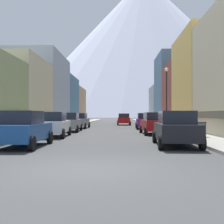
# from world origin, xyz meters

# --- Properties ---
(ground_plane) EXTENTS (400.00, 400.00, 0.00)m
(ground_plane) POSITION_xyz_m (0.00, 0.00, 0.00)
(ground_plane) COLOR #3D3D3D
(sidewalk_left) EXTENTS (2.50, 100.00, 0.15)m
(sidewalk_left) POSITION_xyz_m (-6.25, 35.00, 0.07)
(sidewalk_left) COLOR gray
(sidewalk_left) RESTS_ON ground
(sidewalk_right) EXTENTS (2.50, 100.00, 0.15)m
(sidewalk_right) POSITION_xyz_m (6.25, 35.00, 0.07)
(sidewalk_right) COLOR gray
(sidewalk_right) RESTS_ON ground
(storefront_left_2) EXTENTS (7.23, 9.54, 7.78)m
(storefront_left_2) POSITION_xyz_m (-10.97, 22.40, 3.75)
(storefront_left_2) COLOR beige
(storefront_left_2) RESTS_ON ground
(storefront_left_3) EXTENTS (7.43, 12.03, 10.48)m
(storefront_left_3) POSITION_xyz_m (-11.06, 33.21, 5.07)
(storefront_left_3) COLOR #99A5B2
(storefront_left_3) RESTS_ON ground
(storefront_left_4) EXTENTS (8.54, 10.48, 8.76)m
(storefront_left_4) POSITION_xyz_m (-11.62, 44.56, 4.22)
(storefront_left_4) COLOR slate
(storefront_left_4) RESTS_ON ground
(storefront_left_5) EXTENTS (8.32, 12.05, 7.75)m
(storefront_left_5) POSITION_xyz_m (-11.51, 55.94, 3.73)
(storefront_left_5) COLOR tan
(storefront_left_5) RESTS_ON ground
(storefront_right_2) EXTENTS (7.17, 10.01, 10.33)m
(storefront_right_2) POSITION_xyz_m (10.94, 22.38, 4.99)
(storefront_right_2) COLOR #D8B259
(storefront_right_2) RESTS_ON ground
(storefront_right_3) EXTENTS (9.37, 8.12, 8.70)m
(storefront_right_3) POSITION_xyz_m (12.03, 31.53, 4.19)
(storefront_right_3) COLOR brown
(storefront_right_3) RESTS_ON ground
(storefront_right_4) EXTENTS (9.70, 9.69, 11.93)m
(storefront_right_4) POSITION_xyz_m (12.20, 40.51, 5.78)
(storefront_right_4) COLOR slate
(storefront_right_4) RESTS_ON ground
(storefront_right_5) EXTENTS (8.69, 9.24, 7.47)m
(storefront_right_5) POSITION_xyz_m (11.70, 50.50, 3.59)
(storefront_right_5) COLOR #99A5B2
(storefront_right_5) RESTS_ON ground
(car_left_0) EXTENTS (2.10, 4.42, 1.78)m
(car_left_0) POSITION_xyz_m (-3.80, 5.52, 0.90)
(car_left_0) COLOR #19478C
(car_left_0) RESTS_ON ground
(car_left_1) EXTENTS (2.23, 4.48, 1.78)m
(car_left_1) POSITION_xyz_m (-3.80, 11.78, 0.90)
(car_left_1) COLOR silver
(car_left_1) RESTS_ON ground
(car_left_2) EXTENTS (2.18, 4.45, 1.78)m
(car_left_2) POSITION_xyz_m (-3.80, 18.18, 0.90)
(car_left_2) COLOR slate
(car_left_2) RESTS_ON ground
(car_left_3) EXTENTS (2.15, 4.44, 1.78)m
(car_left_3) POSITION_xyz_m (-3.80, 24.75, 0.90)
(car_left_3) COLOR slate
(car_left_3) RESTS_ON ground
(car_right_0) EXTENTS (2.22, 4.47, 1.78)m
(car_right_0) POSITION_xyz_m (3.80, 6.09, 0.90)
(car_right_0) COLOR black
(car_right_0) RESTS_ON ground
(car_right_1) EXTENTS (2.21, 4.47, 1.78)m
(car_right_1) POSITION_xyz_m (3.80, 14.80, 0.90)
(car_right_1) COLOR #9E1111
(car_right_1) RESTS_ON ground
(car_right_2) EXTENTS (2.15, 4.44, 1.78)m
(car_right_2) POSITION_xyz_m (3.80, 23.16, 0.90)
(car_right_2) COLOR #591E72
(car_right_2) RESTS_ON ground
(car_driving_0) EXTENTS (2.06, 4.40, 1.78)m
(car_driving_0) POSITION_xyz_m (1.60, 47.72, 0.90)
(car_driving_0) COLOR #591E72
(car_driving_0) RESTS_ON ground
(car_driving_1) EXTENTS (2.06, 4.40, 1.78)m
(car_driving_1) POSITION_xyz_m (1.60, 35.28, 0.90)
(car_driving_1) COLOR #9E1111
(car_driving_1) RESTS_ON ground
(trash_bin_right) EXTENTS (0.59, 0.59, 0.98)m
(trash_bin_right) POSITION_xyz_m (6.35, 10.37, 0.64)
(trash_bin_right) COLOR #4C5156
(trash_bin_right) RESTS_ON sidewalk_right
(potted_plant_0) EXTENTS (0.53, 0.53, 0.79)m
(potted_plant_0) POSITION_xyz_m (-7.00, 16.96, 0.54)
(potted_plant_0) COLOR brown
(potted_plant_0) RESTS_ON sidewalk_left
(potted_plant_1) EXTENTS (0.55, 0.55, 0.91)m
(potted_plant_1) POSITION_xyz_m (-7.00, 16.28, 0.62)
(potted_plant_1) COLOR gray
(potted_plant_1) RESTS_ON sidewalk_left
(potted_plant_2) EXTENTS (0.59, 0.59, 0.89)m
(potted_plant_2) POSITION_xyz_m (-7.00, 13.65, 0.63)
(potted_plant_2) COLOR gray
(potted_plant_2) RESTS_ON sidewalk_left
(pedestrian_1) EXTENTS (0.36, 0.36, 1.65)m
(pedestrian_1) POSITION_xyz_m (6.25, 17.15, 0.91)
(pedestrian_1) COLOR #333338
(pedestrian_1) RESTS_ON sidewalk_right
(pedestrian_2) EXTENTS (0.36, 0.36, 1.56)m
(pedestrian_2) POSITION_xyz_m (6.25, 27.64, 0.86)
(pedestrian_2) COLOR brown
(pedestrian_2) RESTS_ON sidewalk_right
(streetlamp_right) EXTENTS (0.36, 0.36, 5.86)m
(streetlamp_right) POSITION_xyz_m (5.35, 18.18, 3.99)
(streetlamp_right) COLOR black
(streetlamp_right) RESTS_ON sidewalk_right
(mountain_backdrop) EXTENTS (240.33, 240.33, 134.15)m
(mountain_backdrop) POSITION_xyz_m (24.63, 260.00, 67.07)
(mountain_backdrop) COLOR silver
(mountain_backdrop) RESTS_ON ground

